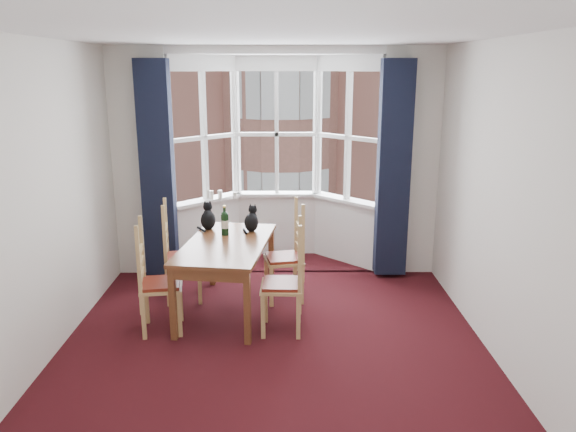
{
  "coord_description": "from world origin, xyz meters",
  "views": [
    {
      "loc": [
        0.11,
        -4.59,
        2.54
      ],
      "look_at": [
        0.14,
        1.05,
        1.05
      ],
      "focal_mm": 35.0,
      "sensor_mm": 36.0,
      "label": 1
    }
  ],
  "objects_px": {
    "chair_left_near": "(152,286)",
    "candle_tall": "(211,195)",
    "cat_left": "(208,218)",
    "cat_right": "(251,221)",
    "chair_right_near": "(291,286)",
    "wine_bottle": "(225,222)",
    "candle_extra": "(235,195)",
    "chair_right_far": "(292,259)",
    "dining_table": "(227,250)",
    "candle_short": "(220,194)",
    "chair_left_far": "(175,259)"
  },
  "relations": [
    {
      "from": "chair_left_near",
      "to": "candle_tall",
      "type": "height_order",
      "value": "candle_tall"
    },
    {
      "from": "dining_table",
      "to": "chair_left_far",
      "type": "relative_size",
      "value": 1.77
    },
    {
      "from": "chair_left_near",
      "to": "wine_bottle",
      "type": "height_order",
      "value": "wine_bottle"
    },
    {
      "from": "chair_right_far",
      "to": "cat_right",
      "type": "bearing_deg",
      "value": 167.49
    },
    {
      "from": "wine_bottle",
      "to": "candle_short",
      "type": "bearing_deg",
      "value": 98.49
    },
    {
      "from": "cat_right",
      "to": "wine_bottle",
      "type": "distance_m",
      "value": 0.32
    },
    {
      "from": "dining_table",
      "to": "candle_short",
      "type": "height_order",
      "value": "candle_short"
    },
    {
      "from": "cat_right",
      "to": "chair_right_near",
      "type": "bearing_deg",
      "value": -64.63
    },
    {
      "from": "dining_table",
      "to": "wine_bottle",
      "type": "distance_m",
      "value": 0.36
    },
    {
      "from": "chair_right_far",
      "to": "candle_extra",
      "type": "relative_size",
      "value": 11.15
    },
    {
      "from": "chair_right_near",
      "to": "wine_bottle",
      "type": "bearing_deg",
      "value": 133.48
    },
    {
      "from": "candle_short",
      "to": "cat_right",
      "type": "bearing_deg",
      "value": -67.76
    },
    {
      "from": "cat_right",
      "to": "wine_bottle",
      "type": "height_order",
      "value": "wine_bottle"
    },
    {
      "from": "wine_bottle",
      "to": "candle_short",
      "type": "relative_size",
      "value": 2.87
    },
    {
      "from": "cat_right",
      "to": "candle_short",
      "type": "height_order",
      "value": "cat_right"
    },
    {
      "from": "cat_left",
      "to": "chair_right_far",
      "type": "bearing_deg",
      "value": -10.67
    },
    {
      "from": "wine_bottle",
      "to": "candle_extra",
      "type": "relative_size",
      "value": 3.97
    },
    {
      "from": "chair_right_far",
      "to": "dining_table",
      "type": "bearing_deg",
      "value": -154.2
    },
    {
      "from": "candle_extra",
      "to": "cat_left",
      "type": "bearing_deg",
      "value": -100.51
    },
    {
      "from": "chair_right_far",
      "to": "candle_tall",
      "type": "xyz_separation_m",
      "value": [
        -1.04,
        1.24,
        0.45
      ]
    },
    {
      "from": "chair_right_near",
      "to": "chair_right_far",
      "type": "bearing_deg",
      "value": 88.78
    },
    {
      "from": "chair_left_near",
      "to": "candle_short",
      "type": "bearing_deg",
      "value": 77.63
    },
    {
      "from": "chair_left_far",
      "to": "chair_right_near",
      "type": "relative_size",
      "value": 1.0
    },
    {
      "from": "chair_right_far",
      "to": "cat_left",
      "type": "bearing_deg",
      "value": 169.33
    },
    {
      "from": "chair_left_near",
      "to": "chair_left_far",
      "type": "height_order",
      "value": "same"
    },
    {
      "from": "chair_right_far",
      "to": "candle_short",
      "type": "distance_m",
      "value": 1.64
    },
    {
      "from": "cat_right",
      "to": "candle_extra",
      "type": "height_order",
      "value": "cat_right"
    },
    {
      "from": "chair_right_near",
      "to": "cat_right",
      "type": "bearing_deg",
      "value": 115.37
    },
    {
      "from": "chair_left_far",
      "to": "chair_right_far",
      "type": "relative_size",
      "value": 1.0
    },
    {
      "from": "candle_short",
      "to": "dining_table",
      "type": "bearing_deg",
      "value": -81.54
    },
    {
      "from": "chair_right_near",
      "to": "wine_bottle",
      "type": "distance_m",
      "value": 1.12
    },
    {
      "from": "cat_left",
      "to": "cat_right",
      "type": "relative_size",
      "value": 1.06
    },
    {
      "from": "wine_bottle",
      "to": "dining_table",
      "type": "bearing_deg",
      "value": -81.71
    },
    {
      "from": "cat_left",
      "to": "candle_short",
      "type": "relative_size",
      "value": 2.83
    },
    {
      "from": "cat_left",
      "to": "chair_left_near",
      "type": "bearing_deg",
      "value": -114.22
    },
    {
      "from": "wine_bottle",
      "to": "candle_extra",
      "type": "distance_m",
      "value": 1.35
    },
    {
      "from": "chair_right_far",
      "to": "cat_left",
      "type": "height_order",
      "value": "cat_left"
    },
    {
      "from": "dining_table",
      "to": "wine_bottle",
      "type": "bearing_deg",
      "value": 98.29
    },
    {
      "from": "chair_left_near",
      "to": "wine_bottle",
      "type": "bearing_deg",
      "value": 48.63
    },
    {
      "from": "candle_tall",
      "to": "candle_short",
      "type": "distance_m",
      "value": 0.12
    },
    {
      "from": "candle_extra",
      "to": "chair_left_near",
      "type": "bearing_deg",
      "value": -107.17
    },
    {
      "from": "dining_table",
      "to": "chair_right_near",
      "type": "height_order",
      "value": "chair_right_near"
    },
    {
      "from": "dining_table",
      "to": "chair_left_near",
      "type": "relative_size",
      "value": 1.77
    },
    {
      "from": "chair_left_near",
      "to": "chair_right_near",
      "type": "bearing_deg",
      "value": -0.33
    },
    {
      "from": "chair_left_far",
      "to": "cat_right",
      "type": "relative_size",
      "value": 3.02
    },
    {
      "from": "chair_right_far",
      "to": "cat_left",
      "type": "relative_size",
      "value": 2.85
    },
    {
      "from": "chair_right_near",
      "to": "candle_short",
      "type": "xyz_separation_m",
      "value": [
        -0.91,
        2.08,
        0.45
      ]
    },
    {
      "from": "wine_bottle",
      "to": "candle_extra",
      "type": "xyz_separation_m",
      "value": [
        -0.01,
        1.35,
        -0.0
      ]
    },
    {
      "from": "chair_left_near",
      "to": "chair_right_near",
      "type": "distance_m",
      "value": 1.36
    },
    {
      "from": "chair_right_near",
      "to": "cat_right",
      "type": "height_order",
      "value": "cat_right"
    }
  ]
}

